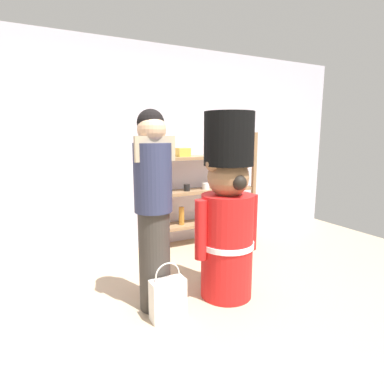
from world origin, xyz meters
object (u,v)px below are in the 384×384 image
Objects in this scene: shopping_bag at (168,298)px; merchandise_shelf at (205,188)px; teddy_bear_guard at (228,212)px; person_shopper at (153,206)px.

merchandise_shelf is at bearing 51.97° from shopping_bag.
teddy_bear_guard is (-0.57, -1.43, 0.03)m from merchandise_shelf.
teddy_bear_guard is 0.68m from person_shopper.
merchandise_shelf is at bearing 68.17° from teddy_bear_guard.
person_shopper is at bearing 171.54° from teddy_bear_guard.
shopping_bag is (-0.64, -0.11, -0.62)m from teddy_bear_guard.
shopping_bag is at bearing -169.77° from teddy_bear_guard.
merchandise_shelf is at bearing 47.10° from person_shopper.
person_shopper reaches higher than shopping_bag.
shopping_bag is (-1.21, -1.55, -0.59)m from merchandise_shelf.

